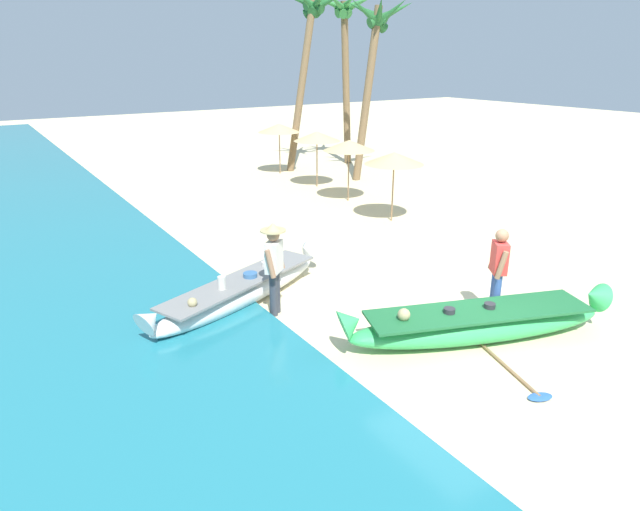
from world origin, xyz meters
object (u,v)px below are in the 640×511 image
boat_green_foreground (477,323)px  paddle (518,377)px  palm_tree_leaning_seaward (345,27)px  boat_white_midground (241,291)px  palm_tree_tall_inland (311,23)px  person_tourist_customer (498,269)px  palm_tree_mid_cluster (376,36)px  person_vendor_hatted (274,263)px

boat_green_foreground → paddle: (-0.39, -1.14, -0.26)m
palm_tree_leaning_seaward → boat_white_midground: bearing=-132.7°
boat_white_midground → palm_tree_leaning_seaward: 15.26m
boat_green_foreground → palm_tree_tall_inland: (5.50, 13.74, 5.23)m
boat_white_midground → paddle: (2.22, -4.45, -0.24)m
person_tourist_customer → palm_tree_mid_cluster: bearing=62.3°
boat_green_foreground → person_tourist_customer: person_tourist_customer is taller
palm_tree_tall_inland → person_tourist_customer: bearing=-109.2°
boat_green_foreground → palm_tree_tall_inland: size_ratio=0.67×
person_vendor_hatted → person_tourist_customer: size_ratio=1.03×
person_vendor_hatted → palm_tree_leaning_seaward: palm_tree_leaning_seaward is taller
person_tourist_customer → palm_tree_leaning_seaward: bearing=65.0°
paddle → person_vendor_hatted: bearing=116.6°
boat_green_foreground → paddle: bearing=-108.9°
boat_green_foreground → paddle: boat_green_foreground is taller
palm_tree_tall_inland → boat_green_foreground: bearing=-111.8°
boat_white_midground → palm_tree_tall_inland: 14.22m
boat_green_foreground → person_vendor_hatted: 3.53m
boat_green_foreground → person_tourist_customer: size_ratio=2.81×
boat_white_midground → palm_tree_tall_inland: bearing=52.2°
palm_tree_mid_cluster → paddle: bearing=-119.3°
person_vendor_hatted → boat_green_foreground: bearing=-49.0°
palm_tree_tall_inland → palm_tree_leaning_seaward: palm_tree_tall_inland is taller
palm_tree_tall_inland → paddle: palm_tree_tall_inland is taller
boat_green_foreground → person_vendor_hatted: (-2.27, 2.62, 0.68)m
palm_tree_tall_inland → palm_tree_mid_cluster: palm_tree_tall_inland is taller
boat_white_midground → palm_tree_tall_inland: palm_tree_tall_inland is taller
boat_green_foreground → boat_white_midground: bearing=128.2°
palm_tree_tall_inland → palm_tree_leaning_seaward: bearing=4.1°
person_vendor_hatted → palm_tree_leaning_seaward: size_ratio=0.25×
palm_tree_tall_inland → palm_tree_mid_cluster: size_ratio=1.08×
boat_white_midground → paddle: 4.97m
person_tourist_customer → paddle: (-1.24, -1.52, -0.89)m
person_tourist_customer → boat_green_foreground: bearing=-155.8°
person_tourist_customer → palm_tree_tall_inland: 14.88m
boat_green_foreground → paddle: 1.23m
palm_tree_leaning_seaward → boat_green_foreground: bearing=-117.3°
person_vendor_hatted → paddle: bearing=-63.4°
person_vendor_hatted → palm_tree_tall_inland: size_ratio=0.25×
boat_green_foreground → palm_tree_leaning_seaward: 16.41m
palm_tree_leaning_seaward → paddle: 17.62m
paddle → boat_green_foreground: bearing=71.1°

